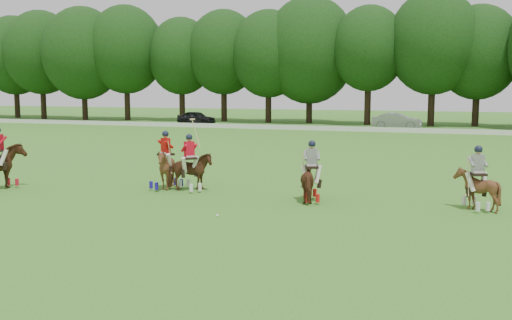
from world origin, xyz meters
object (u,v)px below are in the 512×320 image
(polo_stripe_a, at_px, (312,180))
(car_mid, at_px, (397,121))
(car_left, at_px, (196,118))
(polo_ball, at_px, (217,216))
(polo_stripe_b, at_px, (477,188))
(polo_red_b, at_px, (190,171))
(polo_red_c, at_px, (166,168))

(polo_stripe_a, bearing_deg, car_mid, 91.52)
(car_left, bearing_deg, polo_ball, -149.04)
(polo_stripe_b, bearing_deg, car_mid, 99.68)
(polo_red_b, relative_size, polo_red_c, 1.19)
(polo_red_c, bearing_deg, car_left, 113.95)
(car_left, bearing_deg, polo_stripe_a, -144.64)
(car_left, relative_size, polo_stripe_a, 2.02)
(polo_red_b, bearing_deg, polo_ball, -53.51)
(polo_ball, bearing_deg, polo_stripe_b, 26.60)
(polo_stripe_a, relative_size, polo_ball, 23.98)
(polo_red_c, bearing_deg, car_mid, 82.47)
(polo_red_b, xyz_separation_m, polo_ball, (2.83, -3.82, -0.74))
(polo_red_c, distance_m, polo_ball, 5.49)
(polo_stripe_a, bearing_deg, polo_stripe_b, 4.68)
(polo_red_b, distance_m, polo_stripe_a, 5.00)
(polo_stripe_a, height_order, polo_ball, polo_stripe_a)
(polo_red_c, bearing_deg, polo_stripe_a, -4.52)
(polo_red_c, distance_m, polo_stripe_b, 11.43)
(car_mid, relative_size, polo_ball, 53.28)
(polo_red_c, relative_size, polo_stripe_b, 1.09)
(polo_red_b, xyz_separation_m, polo_stripe_b, (10.41, -0.03, -0.04))
(car_left, height_order, car_mid, car_mid)
(car_left, bearing_deg, car_mid, -85.43)
(car_mid, relative_size, polo_stripe_b, 2.26)
(car_mid, height_order, polo_red_b, polo_red_b)
(polo_red_b, bearing_deg, polo_red_c, 179.80)
(polo_ball, bearing_deg, car_left, 116.38)
(polo_stripe_a, distance_m, polo_stripe_b, 5.45)
(car_left, xyz_separation_m, polo_red_c, (16.77, -37.75, 0.09))
(car_left, distance_m, polo_stripe_b, 47.15)
(polo_stripe_b, relative_size, polo_ball, 23.54)
(car_left, relative_size, polo_ball, 48.34)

